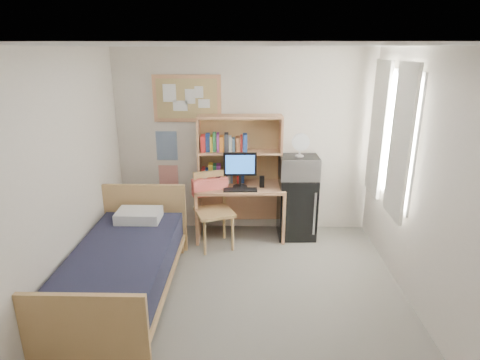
{
  "coord_description": "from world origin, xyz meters",
  "views": [
    {
      "loc": [
        0.08,
        -3.48,
        2.58
      ],
      "look_at": [
        -0.03,
        1.2,
        1.04
      ],
      "focal_mm": 30.0,
      "sensor_mm": 36.0,
      "label": 1
    }
  ],
  "objects_px": {
    "desk": "(240,211)",
    "mini_fridge": "(297,207)",
    "desk_chair": "(214,211)",
    "monitor": "(240,171)",
    "microwave": "(299,167)",
    "desk_fan": "(300,146)",
    "bed": "(123,272)",
    "speaker_left": "(218,182)",
    "speaker_right": "(262,182)",
    "bulletin_board": "(187,99)"
  },
  "relations": [
    {
      "from": "mini_fridge",
      "to": "microwave",
      "type": "xyz_separation_m",
      "value": [
        0.0,
        -0.02,
        0.59
      ]
    },
    {
      "from": "desk",
      "to": "mini_fridge",
      "type": "bearing_deg",
      "value": 0.84
    },
    {
      "from": "speaker_left",
      "to": "speaker_right",
      "type": "distance_m",
      "value": 0.6
    },
    {
      "from": "microwave",
      "to": "bed",
      "type": "bearing_deg",
      "value": -144.66
    },
    {
      "from": "bulletin_board",
      "to": "desk_fan",
      "type": "distance_m",
      "value": 1.68
    },
    {
      "from": "monitor",
      "to": "speaker_right",
      "type": "relative_size",
      "value": 3.06
    },
    {
      "from": "desk",
      "to": "speaker_left",
      "type": "bearing_deg",
      "value": -168.69
    },
    {
      "from": "mini_fridge",
      "to": "desk_fan",
      "type": "bearing_deg",
      "value": -90.0
    },
    {
      "from": "bulletin_board",
      "to": "speaker_left",
      "type": "distance_m",
      "value": 1.22
    },
    {
      "from": "microwave",
      "to": "bulletin_board",
      "type": "bearing_deg",
      "value": 168.07
    },
    {
      "from": "speaker_right",
      "to": "microwave",
      "type": "height_order",
      "value": "microwave"
    },
    {
      "from": "bulletin_board",
      "to": "desk",
      "type": "relative_size",
      "value": 0.77
    },
    {
      "from": "mini_fridge",
      "to": "desk_fan",
      "type": "relative_size",
      "value": 3.01
    },
    {
      "from": "speaker_left",
      "to": "microwave",
      "type": "distance_m",
      "value": 1.12
    },
    {
      "from": "mini_fridge",
      "to": "desk",
      "type": "bearing_deg",
      "value": -178.25
    },
    {
      "from": "speaker_left",
      "to": "speaker_right",
      "type": "height_order",
      "value": "speaker_left"
    },
    {
      "from": "bulletin_board",
      "to": "mini_fridge",
      "type": "relative_size",
      "value": 1.07
    },
    {
      "from": "desk_fan",
      "to": "monitor",
      "type": "bearing_deg",
      "value": -175.42
    },
    {
      "from": "desk",
      "to": "speaker_left",
      "type": "xyz_separation_m",
      "value": [
        -0.3,
        -0.07,
        0.46
      ]
    },
    {
      "from": "bulletin_board",
      "to": "desk_fan",
      "type": "bearing_deg",
      "value": -10.35
    },
    {
      "from": "mini_fridge",
      "to": "speaker_left",
      "type": "xyz_separation_m",
      "value": [
        -1.1,
        -0.12,
        0.4
      ]
    },
    {
      "from": "monitor",
      "to": "microwave",
      "type": "distance_m",
      "value": 0.81
    },
    {
      "from": "desk",
      "to": "desk_chair",
      "type": "distance_m",
      "value": 0.49
    },
    {
      "from": "mini_fridge",
      "to": "microwave",
      "type": "relative_size",
      "value": 1.67
    },
    {
      "from": "mini_fridge",
      "to": "microwave",
      "type": "height_order",
      "value": "microwave"
    },
    {
      "from": "monitor",
      "to": "speaker_left",
      "type": "relative_size",
      "value": 2.97
    },
    {
      "from": "microwave",
      "to": "desk",
      "type": "bearing_deg",
      "value": -179.67
    },
    {
      "from": "monitor",
      "to": "speaker_right",
      "type": "bearing_deg",
      "value": 0.0
    },
    {
      "from": "bed",
      "to": "speaker_right",
      "type": "bearing_deg",
      "value": 43.47
    },
    {
      "from": "speaker_right",
      "to": "mini_fridge",
      "type": "bearing_deg",
      "value": 8.05
    },
    {
      "from": "bed",
      "to": "monitor",
      "type": "bearing_deg",
      "value": 49.46
    },
    {
      "from": "speaker_right",
      "to": "monitor",
      "type": "bearing_deg",
      "value": -180.0
    },
    {
      "from": "microwave",
      "to": "desk_fan",
      "type": "bearing_deg",
      "value": 0.0
    },
    {
      "from": "mini_fridge",
      "to": "desk_fan",
      "type": "xyz_separation_m",
      "value": [
        0.0,
        -0.02,
        0.89
      ]
    },
    {
      "from": "bed",
      "to": "desk_fan",
      "type": "height_order",
      "value": "desk_fan"
    },
    {
      "from": "speaker_left",
      "to": "speaker_right",
      "type": "bearing_deg",
      "value": 0.0
    },
    {
      "from": "monitor",
      "to": "desk_fan",
      "type": "height_order",
      "value": "desk_fan"
    },
    {
      "from": "speaker_right",
      "to": "microwave",
      "type": "distance_m",
      "value": 0.54
    },
    {
      "from": "bulletin_board",
      "to": "speaker_left",
      "type": "bearing_deg",
      "value": -41.02
    },
    {
      "from": "desk",
      "to": "bed",
      "type": "distance_m",
      "value": 1.94
    },
    {
      "from": "mini_fridge",
      "to": "desk_fan",
      "type": "distance_m",
      "value": 0.89
    },
    {
      "from": "bulletin_board",
      "to": "microwave",
      "type": "distance_m",
      "value": 1.8
    },
    {
      "from": "monitor",
      "to": "desk_fan",
      "type": "relative_size",
      "value": 1.63
    },
    {
      "from": "speaker_right",
      "to": "speaker_left",
      "type": "bearing_deg",
      "value": -180.0
    },
    {
      "from": "desk_chair",
      "to": "monitor",
      "type": "distance_m",
      "value": 0.65
    },
    {
      "from": "speaker_left",
      "to": "desk",
      "type": "bearing_deg",
      "value": 11.31
    },
    {
      "from": "desk",
      "to": "bed",
      "type": "bearing_deg",
      "value": -131.72
    },
    {
      "from": "bulletin_board",
      "to": "desk_chair",
      "type": "height_order",
      "value": "bulletin_board"
    },
    {
      "from": "desk",
      "to": "bed",
      "type": "xyz_separation_m",
      "value": [
        -1.22,
        -1.5,
        -0.1
      ]
    },
    {
      "from": "bed",
      "to": "monitor",
      "type": "xyz_separation_m",
      "value": [
        1.23,
        1.44,
        0.72
      ]
    }
  ]
}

